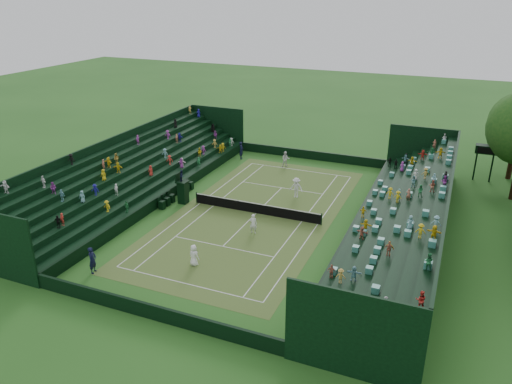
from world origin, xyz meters
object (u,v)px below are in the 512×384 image
Objects in this scene: tennis_net at (256,208)px; player_far_east at (296,188)px; player_near_west at (194,255)px; player_near_east at (253,224)px; umpire_chair at (183,189)px; player_far_west at (286,159)px.

tennis_net is 6.11× the size of player_far_east.
player_near_west is (-0.63, -9.59, 0.26)m from tennis_net.
player_near_east is at bearing -96.32° from player_far_east.
player_far_east reaches higher than tennis_net.
tennis_net is at bearing 3.21° from umpire_chair.
player_near_west is (6.31, -9.20, -0.54)m from umpire_chair.
player_near_west is 0.92× the size of player_far_west.
umpire_chair is 1.98× the size of player_near_west.
player_far_east reaches higher than player_near_west.
player_near_west is at bearing -93.77° from tennis_net.
player_far_east reaches higher than player_near_east.
umpire_chair is 11.17m from player_near_west.
umpire_chair is at bearing -150.99° from player_far_east.
player_far_west is at bearing -76.09° from player_near_west.
umpire_chair reaches higher than player_near_west.
player_far_west reaches higher than player_near_east.
player_near_west is 0.95× the size of player_near_east.
umpire_chair reaches higher than player_far_east.
player_far_east is at bearing 67.13° from tennis_net.
tennis_net is at bearing -104.67° from player_far_west.
player_far_east is (8.95, 5.15, -0.38)m from umpire_chair.
player_near_east is (8.17, -3.09, -0.50)m from umpire_chair.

